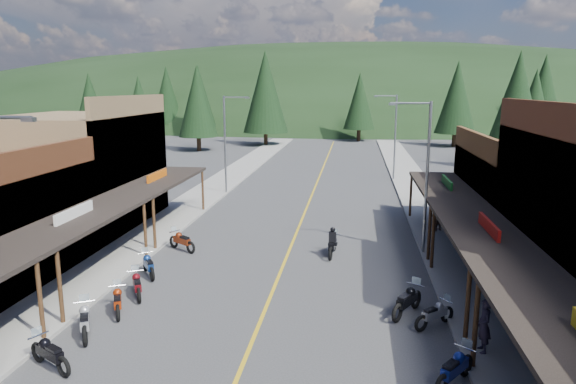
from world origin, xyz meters
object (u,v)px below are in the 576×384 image
(pine_0, at_px, (90,101))
(pedestrian_east_a, at_px, (484,326))
(pine_7, at_px, (167,95))
(pine_1, at_px, (199,96))
(streetlight_2, at_px, (424,171))
(bike_east_7, at_px, (435,313))
(bike_west_6, at_px, (85,319))
(rider_on_bike, at_px, (333,244))
(streetlight_1, at_px, (227,140))
(pine_4, at_px, (457,97))
(bike_west_5, at_px, (50,352))
(shop_west_3, at_px, (80,171))
(bike_west_9, at_px, (148,264))
(pine_5, at_px, (543,91))
(pine_11, at_px, (517,102))
(shop_east_3, at_px, (538,198))
(streetlight_3, at_px, (394,133))
(pedestrian_east_b, at_px, (435,216))
(bike_west_10, at_px, (182,240))
(bike_west_8, at_px, (137,284))
(pine_3, at_px, (360,101))
(pine_9, at_px, (534,107))
(bike_east_8, at_px, (407,300))
(pine_8, at_px, (140,110))
(bike_east_6, at_px, (455,368))
(bike_west_7, at_px, (118,300))
(pine_2, at_px, (265,92))

(pine_0, relative_size, pedestrian_east_a, 6.04)
(pine_7, bearing_deg, pine_1, -36.87)
(streetlight_2, relative_size, bike_east_7, 4.13)
(pedestrian_east_a, bearing_deg, bike_west_6, -93.36)
(streetlight_2, height_order, rider_on_bike, streetlight_2)
(streetlight_1, height_order, pine_0, pine_0)
(pine_4, bearing_deg, bike_west_5, -110.17)
(shop_west_3, height_order, bike_west_9, shop_west_3)
(pine_5, relative_size, bike_west_9, 6.78)
(bike_west_9, bearing_deg, pine_11, 19.37)
(shop_east_3, distance_m, rider_on_bike, 12.27)
(shop_west_3, xyz_separation_m, pine_0, (-26.22, 50.70, 2.96))
(streetlight_3, bearing_deg, pedestrian_east_b, -85.63)
(pine_4, relative_size, rider_on_bike, 5.69)
(streetlight_3, height_order, bike_west_10, streetlight_3)
(bike_west_8, relative_size, bike_east_7, 1.04)
(streetlight_2, bearing_deg, pine_3, 92.91)
(streetlight_3, height_order, bike_west_8, streetlight_3)
(pine_4, bearing_deg, pine_9, -68.20)
(streetlight_3, bearing_deg, pine_3, 94.69)
(pine_3, xyz_separation_m, bike_west_10, (-9.74, -59.06, -5.88))
(pine_1, height_order, bike_west_6, pine_1)
(bike_west_10, height_order, bike_east_8, bike_east_8)
(pine_9, bearing_deg, shop_west_3, -138.27)
(pine_7, bearing_deg, bike_east_7, -63.33)
(pine_8, height_order, pine_11, pine_11)
(shop_east_3, relative_size, pine_9, 1.01)
(pine_11, relative_size, pedestrian_east_a, 6.81)
(pine_3, bearing_deg, bike_west_9, -99.06)
(streetlight_2, height_order, pine_11, pine_11)
(bike_east_6, distance_m, bike_east_7, 3.87)
(pine_5, xyz_separation_m, bike_east_6, (-27.55, -76.41, -7.38))
(pine_7, distance_m, bike_east_7, 85.91)
(streetlight_1, bearing_deg, pine_0, 129.56)
(bike_west_5, bearing_deg, shop_west_3, 54.51)
(bike_west_6, height_order, bike_west_10, bike_west_6)
(pine_1, distance_m, pine_11, 54.41)
(bike_west_6, xyz_separation_m, bike_east_6, (12.41, -1.57, -0.02))
(bike_west_7, distance_m, bike_east_7, 12.09)
(shop_west_3, relative_size, shop_east_3, 1.00)
(pine_2, bearing_deg, streetlight_2, -71.27)
(pine_1, bearing_deg, pedestrian_east_a, -66.36)
(bike_west_10, bearing_deg, bike_west_6, -146.60)
(streetlight_3, xyz_separation_m, bike_east_6, (-0.50, -34.41, -3.85))
(streetlight_3, distance_m, pine_4, 32.09)
(pine_0, distance_m, pine_8, 28.43)
(bike_east_6, bearing_deg, rider_on_bike, 146.83)
(bike_west_10, bearing_deg, streetlight_1, 39.27)
(bike_east_7, bearing_deg, pine_7, 166.48)
(streetlight_2, bearing_deg, pine_11, 66.49)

